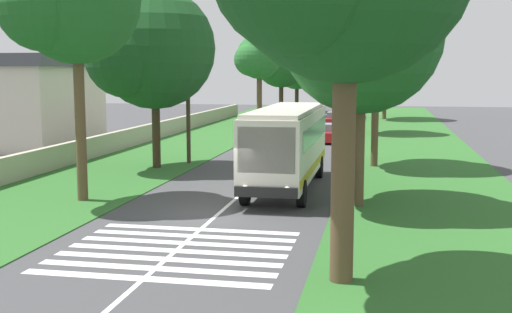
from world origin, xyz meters
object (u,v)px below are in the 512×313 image
(roadside_tree_left_0, at_px, (73,3))
(utility_pole, at_px, (188,101))
(roadside_tree_right_2, at_px, (384,48))
(trailing_car_0, at_px, (326,134))
(roadside_tree_right_4, at_px, (374,62))
(roadside_tree_right_0, at_px, (359,37))
(roadside_tree_left_2, at_px, (295,68))
(roadside_tree_right_3, at_px, (375,30))
(roadside_tree_left_3, at_px, (151,51))
(trailing_car_1, at_px, (288,126))
(roadside_tree_left_4, at_px, (258,58))
(roadside_building, at_px, (30,100))
(roadside_tree_left_1, at_px, (280,61))
(trailing_minibus_0, at_px, (346,105))
(coach_bus, at_px, (287,142))
(trailing_car_2, at_px, (336,120))

(roadside_tree_left_0, relative_size, utility_pole, 1.54)
(roadside_tree_right_2, bearing_deg, trailing_car_0, 170.33)
(roadside_tree_right_4, bearing_deg, roadside_tree_right_0, 179.55)
(roadside_tree_right_0, relative_size, roadside_tree_right_2, 0.87)
(roadside_tree_left_2, height_order, roadside_tree_right_3, roadside_tree_right_3)
(roadside_tree_left_3, bearing_deg, roadside_tree_left_0, -179.14)
(trailing_car_1, xyz_separation_m, roadside_tree_left_4, (7.74, 4.08, 5.99))
(trailing_car_1, bearing_deg, roadside_tree_right_2, -23.05)
(roadside_tree_left_0, height_order, roadside_building, roadside_tree_left_0)
(roadside_tree_left_1, bearing_deg, roadside_tree_right_3, -163.95)
(roadside_tree_right_2, distance_m, roadside_tree_right_3, 37.17)
(trailing_car_0, distance_m, roadside_tree_left_4, 17.00)
(trailing_minibus_0, distance_m, roadside_tree_right_0, 49.14)
(trailing_car_0, xyz_separation_m, roadside_tree_right_4, (7.69, -3.43, 5.47))
(roadside_tree_left_4, bearing_deg, roadside_building, 147.94)
(trailing_car_0, xyz_separation_m, trailing_car_1, (6.08, 3.79, 0.00))
(trailing_car_1, xyz_separation_m, roadside_tree_right_3, (-18.25, -7.45, 6.95))
(roadside_tree_left_2, distance_m, roadside_tree_right_4, 30.50)
(trailing_car_0, xyz_separation_m, roadside_building, (-6.58, 20.65, 2.65))
(utility_pole, bearing_deg, roadside_tree_left_0, 173.69)
(coach_bus, height_order, utility_pole, utility_pole)
(roadside_tree_left_2, xyz_separation_m, roadside_tree_right_0, (-59.45, -10.33, 0.85))
(utility_pole, bearing_deg, roadside_tree_right_4, -26.46)
(roadside_tree_left_2, bearing_deg, coach_bus, -172.84)
(trailing_car_2, bearing_deg, roadside_building, 135.70)
(trailing_car_2, relative_size, roadside_tree_right_3, 0.39)
(trailing_minibus_0, relative_size, utility_pole, 0.86)
(roadside_tree_right_0, relative_size, roadside_tree_right_3, 0.91)
(roadside_tree_right_2, xyz_separation_m, roadside_tree_right_3, (-37.16, 0.59, -0.27))
(trailing_car_2, distance_m, roadside_tree_right_0, 38.14)
(roadside_tree_right_3, height_order, utility_pole, roadside_tree_right_3)
(roadside_tree_left_3, distance_m, roadside_tree_left_4, 29.02)
(roadside_tree_left_1, relative_size, roadside_tree_left_2, 1.10)
(roadside_tree_left_4, height_order, roadside_building, roadside_tree_left_4)
(trailing_minibus_0, bearing_deg, roadside_tree_right_0, -176.42)
(coach_bus, height_order, trailing_car_0, coach_bus)
(roadside_tree_left_3, relative_size, roadside_tree_right_2, 0.86)
(roadside_tree_left_4, distance_m, roadside_building, 24.30)
(trailing_car_2, xyz_separation_m, roadside_tree_left_4, (-0.53, 7.64, 5.99))
(roadside_tree_right_4, bearing_deg, roadside_tree_right_2, -2.74)
(trailing_minibus_0, distance_m, roadside_tree_left_4, 15.14)
(roadside_tree_left_1, distance_m, roadside_tree_left_3, 42.88)
(roadside_tree_left_1, bearing_deg, trailing_car_1, -169.48)
(trailing_car_2, distance_m, roadside_tree_right_2, 13.63)
(coach_bus, distance_m, trailing_minibus_0, 45.74)
(roadside_tree_right_4, distance_m, utility_pole, 23.30)
(roadside_building, bearing_deg, roadside_tree_left_3, -124.92)
(roadside_tree_right_2, bearing_deg, roadside_tree_right_4, 177.26)
(roadside_tree_left_0, distance_m, roadside_tree_right_0, 11.52)
(roadside_tree_left_0, bearing_deg, roadside_tree_left_2, -0.96)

